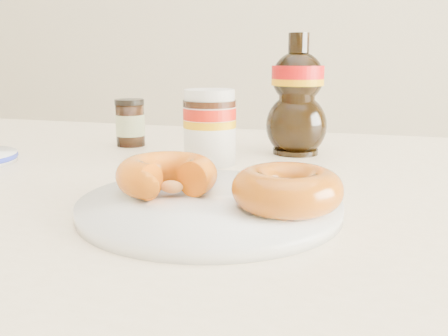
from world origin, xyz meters
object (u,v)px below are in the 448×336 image
(dark_jar, at_px, (130,123))
(plate, at_px, (210,205))
(dining_table, at_px, (191,238))
(nutella_jar, at_px, (210,124))
(donut_bitten, at_px, (167,175))
(syrup_bottle, at_px, (297,95))
(donut_whole, at_px, (287,189))

(dark_jar, bearing_deg, plate, -51.86)
(dining_table, relative_size, nutella_jar, 12.91)
(dining_table, xyz_separation_m, donut_bitten, (0.02, -0.12, 0.12))
(syrup_bottle, bearing_deg, dining_table, -117.20)
(dark_jar, bearing_deg, donut_whole, -44.69)
(plate, xyz_separation_m, syrup_bottle, (0.04, 0.33, 0.09))
(donut_bitten, height_order, nutella_jar, nutella_jar)
(dining_table, height_order, donut_bitten, donut_bitten)
(donut_bitten, relative_size, donut_whole, 1.01)
(dining_table, bearing_deg, syrup_bottle, 62.80)
(donut_bitten, height_order, donut_whole, same)
(nutella_jar, distance_m, dark_jar, 0.21)
(donut_whole, height_order, nutella_jar, nutella_jar)
(donut_whole, relative_size, nutella_jar, 0.98)
(dining_table, height_order, dark_jar, dark_jar)
(donut_whole, xyz_separation_m, nutella_jar, (-0.15, 0.23, 0.03))
(donut_whole, distance_m, syrup_bottle, 0.35)
(plate, bearing_deg, nutella_jar, 108.34)
(plate, bearing_deg, syrup_bottle, 84.00)
(dining_table, height_order, syrup_bottle, syrup_bottle)
(dining_table, distance_m, nutella_jar, 0.17)
(dining_table, xyz_separation_m, donut_whole, (0.15, -0.14, 0.12))
(plate, height_order, dark_jar, dark_jar)
(syrup_bottle, bearing_deg, plate, -96.00)
(donut_whole, height_order, syrup_bottle, syrup_bottle)
(plate, height_order, donut_whole, donut_whole)
(donut_whole, height_order, dark_jar, dark_jar)
(nutella_jar, distance_m, syrup_bottle, 0.16)
(nutella_jar, relative_size, syrup_bottle, 0.57)
(plate, relative_size, donut_whole, 2.50)
(donut_bitten, distance_m, donut_whole, 0.13)
(nutella_jar, bearing_deg, dark_jar, 150.35)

